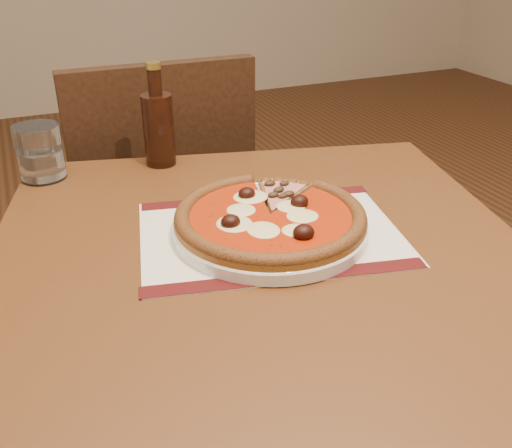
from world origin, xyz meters
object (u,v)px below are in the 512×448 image
(water_glass, at_px, (40,152))
(bottle, at_px, (158,126))
(table, at_px, (261,304))
(pizza, at_px, (270,216))
(plate, at_px, (270,227))
(chair_far, at_px, (160,207))

(water_glass, height_order, bottle, bottle)
(table, xyz_separation_m, bottle, (-0.05, 0.38, 0.18))
(table, xyz_separation_m, pizza, (0.03, 0.03, 0.13))
(water_glass, relative_size, bottle, 0.51)
(pizza, distance_m, bottle, 0.36)
(table, bearing_deg, plate, 48.70)
(chair_far, xyz_separation_m, bottle, (-0.05, -0.27, 0.31))
(chair_far, relative_size, bottle, 4.56)
(bottle, bearing_deg, table, -82.56)
(table, distance_m, pizza, 0.14)
(water_glass, distance_m, bottle, 0.22)
(table, distance_m, plate, 0.12)
(table, distance_m, chair_far, 0.67)
(table, distance_m, bottle, 0.43)
(table, xyz_separation_m, water_glass, (-0.27, 0.40, 0.15))
(plate, height_order, water_glass, water_glass)
(chair_far, height_order, plate, chair_far)
(table, xyz_separation_m, plate, (0.03, 0.03, 0.11))
(chair_far, relative_size, pizza, 3.11)
(plate, bearing_deg, table, -131.30)
(table, relative_size, pizza, 3.31)
(table, distance_m, water_glass, 0.51)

